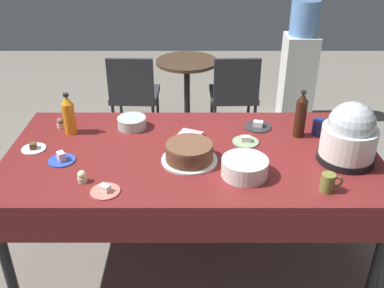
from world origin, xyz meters
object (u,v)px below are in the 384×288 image
Objects in this scene: soda_bottle_orange_juice at (69,115)px; maroon_chair_right at (234,91)px; ceramic_snack_bowl at (245,167)px; cupcake_lemon at (348,125)px; dessert_plate_coral at (105,191)px; water_cooler at (298,65)px; frosted_layer_cake at (189,153)px; dessert_plate_sage at (246,141)px; cupcake_rose at (82,177)px; round_cafe_table at (187,82)px; cupcake_berry at (60,123)px; dessert_plate_cobalt at (62,159)px; soda_bottle_cola at (301,115)px; dessert_plate_white at (34,148)px; slow_cooker at (349,135)px; potluck_table at (192,160)px; coffee_mug_navy at (320,127)px; dessert_plate_charcoal at (258,126)px; maroon_chair_left at (133,91)px; glass_salad_bowl at (132,123)px; coffee_mug_olive at (328,182)px.

maroon_chair_right is (1.18, 1.34, -0.38)m from soda_bottle_orange_juice.
cupcake_lemon is at bearing 36.36° from ceramic_snack_bowl.
dessert_plate_coral is 2.92m from water_cooler.
frosted_layer_cake reaches higher than dessert_plate_sage.
cupcake_rose reaches higher than round_cafe_table.
cupcake_rose is 2.91m from water_cooler.
dessert_plate_cobalt is at bearing -74.71° from cupcake_berry.
soda_bottle_cola reaches higher than maroon_chair_right.
soda_bottle_cola reaches higher than dessert_plate_white.
slow_cooker is 1.41× the size of ceramic_snack_bowl.
soda_bottle_cola is at bearing 16.48° from potluck_table.
coffee_mug_navy is (1.26, 0.65, 0.04)m from dessert_plate_coral.
frosted_layer_cake is 1.10m from cupcake_lemon.
dessert_plate_charcoal is 1.87m from water_cooler.
maroon_chair_left is 0.69× the size of water_cooler.
cupcake_berry is at bearing 179.95° from dessert_plate_charcoal.
soda_bottle_orange_juice is 1.59m from coffee_mug_navy.
dessert_plate_charcoal is 0.21× the size of maroon_chair_right.
cupcake_lemon is (1.76, 0.39, 0.02)m from dessert_plate_cobalt.
cupcake_rose is 1.36m from soda_bottle_cola.
glass_salad_bowl is at bearing 131.80° from frosted_layer_cake.
dessert_plate_white is 0.67m from dessert_plate_coral.
cupcake_rose is at bearing -158.42° from coffee_mug_navy.
soda_bottle_cola is at bearing 28.88° from dessert_plate_coral.
maroon_chair_right is at bearing -26.47° from round_cafe_table.
glass_salad_bowl is 0.40m from soda_bottle_orange_juice.
maroon_chair_left is at bearing -164.39° from water_cooler.
coffee_mug_olive is at bearing -3.64° from cupcake_rose.
potluck_table is at bearing 173.25° from slow_cooker.
dessert_plate_coral is at bearing -41.06° from dessert_plate_white.
coffee_mug_navy reaches higher than potluck_table.
dessert_plate_charcoal is 0.65× the size of soda_bottle_orange_juice.
soda_bottle_orange_juice is at bearing -178.85° from cupcake_lemon.
soda_bottle_orange_juice is at bearing -99.57° from maroon_chair_left.
maroon_chair_right reaches higher than dessert_plate_charcoal.
coffee_mug_navy is 0.18× the size of round_cafe_table.
cupcake_berry is at bearing 176.91° from coffee_mug_navy.
cupcake_lemon is at bearing 20.77° from frosted_layer_cake.
coffee_mug_olive reaches higher than ceramic_snack_bowl.
dessert_plate_cobalt is 1.73m from maroon_chair_left.
frosted_layer_cake is 0.89m from coffee_mug_navy.
dessert_plate_cobalt is (-1.62, -0.01, -0.15)m from slow_cooker.
water_cooler is at bearing 69.05° from dessert_plate_charcoal.
water_cooler reaches higher than dessert_plate_white.
potluck_table is at bearing -70.86° from maroon_chair_left.
cupcake_rose is 0.25× the size of soda_bottle_orange_juice.
ceramic_snack_bowl is 1.75× the size of dessert_plate_white.
dessert_plate_cobalt reaches higher than dessert_plate_sage.
frosted_layer_cake is at bearing -157.90° from coffee_mug_navy.
cupcake_berry is 1.82m from maroon_chair_right.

